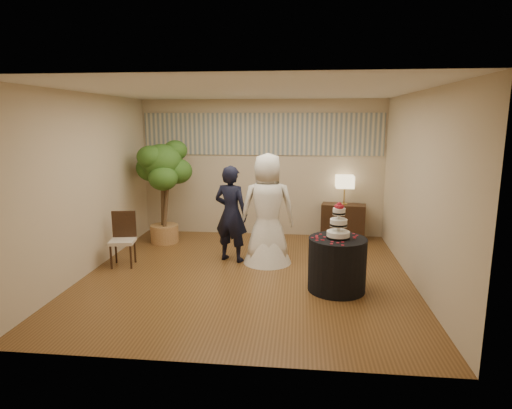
# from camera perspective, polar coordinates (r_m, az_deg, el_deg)

# --- Properties ---
(floor) EXTENTS (5.00, 5.00, 0.00)m
(floor) POSITION_cam_1_polar(r_m,az_deg,el_deg) (6.79, -1.21, -9.37)
(floor) COLOR brown
(floor) RESTS_ON ground
(ceiling) EXTENTS (5.00, 5.00, 0.00)m
(ceiling) POSITION_cam_1_polar(r_m,az_deg,el_deg) (6.36, -1.32, 14.94)
(ceiling) COLOR white
(ceiling) RESTS_ON wall_back
(wall_back) EXTENTS (5.00, 0.06, 2.80)m
(wall_back) POSITION_cam_1_polar(r_m,az_deg,el_deg) (8.89, 0.78, 4.85)
(wall_back) COLOR beige
(wall_back) RESTS_ON ground
(wall_front) EXTENTS (5.00, 0.06, 2.80)m
(wall_front) POSITION_cam_1_polar(r_m,az_deg,el_deg) (4.01, -5.78, -3.10)
(wall_front) COLOR beige
(wall_front) RESTS_ON ground
(wall_left) EXTENTS (0.06, 5.00, 2.80)m
(wall_left) POSITION_cam_1_polar(r_m,az_deg,el_deg) (7.18, -21.48, 2.54)
(wall_left) COLOR beige
(wall_left) RESTS_ON ground
(wall_right) EXTENTS (0.06, 5.00, 2.80)m
(wall_right) POSITION_cam_1_polar(r_m,az_deg,el_deg) (6.60, 20.83, 1.88)
(wall_right) COLOR beige
(wall_right) RESTS_ON ground
(mural_border) EXTENTS (4.90, 0.02, 0.85)m
(mural_border) POSITION_cam_1_polar(r_m,az_deg,el_deg) (8.82, 0.78, 9.36)
(mural_border) COLOR #A5A495
(mural_border) RESTS_ON wall_back
(groom) EXTENTS (0.69, 0.56, 1.65)m
(groom) POSITION_cam_1_polar(r_m,az_deg,el_deg) (7.25, -3.34, -1.25)
(groom) COLOR black
(groom) RESTS_ON floor
(bride) EXTENTS (1.03, 0.95, 1.86)m
(bride) POSITION_cam_1_polar(r_m,az_deg,el_deg) (7.12, 1.55, -0.58)
(bride) COLOR white
(bride) RESTS_ON floor
(cake_table) EXTENTS (0.82, 0.82, 0.76)m
(cake_table) POSITION_cam_1_polar(r_m,az_deg,el_deg) (6.20, 10.75, -7.84)
(cake_table) COLOR black
(cake_table) RESTS_ON floor
(wedding_cake) EXTENTS (0.33, 0.33, 0.51)m
(wedding_cake) POSITION_cam_1_polar(r_m,az_deg,el_deg) (6.03, 10.97, -2.09)
(wedding_cake) COLOR white
(wedding_cake) RESTS_ON cake_table
(console) EXTENTS (0.91, 0.50, 0.72)m
(console) POSITION_cam_1_polar(r_m,az_deg,el_deg) (8.84, 11.54, -2.26)
(console) COLOR black
(console) RESTS_ON floor
(table_lamp) EXTENTS (0.35, 0.35, 0.58)m
(table_lamp) POSITION_cam_1_polar(r_m,az_deg,el_deg) (8.71, 11.71, 1.91)
(table_lamp) COLOR #CFBA88
(table_lamp) RESTS_ON console
(ficus_tree) EXTENTS (1.25, 1.25, 2.04)m
(ficus_tree) POSITION_cam_1_polar(r_m,az_deg,el_deg) (8.49, -12.32, 1.71)
(ficus_tree) COLOR #315B1C
(ficus_tree) RESTS_ON floor
(side_chair) EXTENTS (0.48, 0.49, 0.89)m
(side_chair) POSITION_cam_1_polar(r_m,az_deg,el_deg) (7.40, -17.39, -4.51)
(side_chair) COLOR black
(side_chair) RESTS_ON floor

